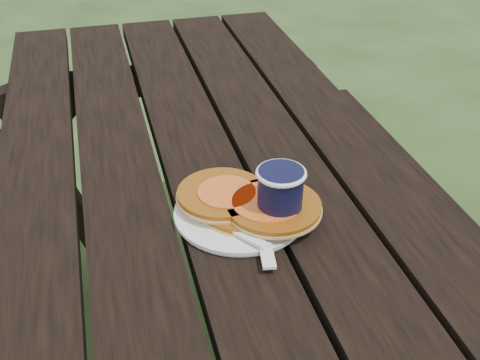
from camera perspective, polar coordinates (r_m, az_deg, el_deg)
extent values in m
cube|color=black|center=(1.09, -2.93, -0.93)|extent=(0.75, 1.80, 0.04)
cube|color=black|center=(1.46, 19.38, -7.52)|extent=(0.25, 1.80, 0.04)
cylinder|color=white|center=(0.99, 0.02, -3.16)|extent=(0.27, 0.27, 0.01)
cylinder|color=#A15612|center=(0.98, 0.62, -2.53)|extent=(0.15, 0.15, 0.01)
cylinder|color=#A15612|center=(0.99, -1.76, -1.33)|extent=(0.15, 0.15, 0.01)
cylinder|color=#A15612|center=(0.96, 3.23, -2.53)|extent=(0.15, 0.15, 0.01)
cylinder|color=#C7581C|center=(0.96, 2.58, -2.03)|extent=(0.11, 0.11, 0.00)
ellipsoid|color=#F4E59E|center=(0.96, 3.52, -2.00)|extent=(0.03, 0.03, 0.02)
cube|color=white|center=(0.94, 2.10, -4.75)|extent=(0.05, 0.18, 0.00)
cylinder|color=black|center=(0.95, 3.82, -1.66)|extent=(0.07, 0.07, 0.10)
torus|color=white|center=(0.92, 3.93, 0.66)|extent=(0.08, 0.08, 0.01)
cylinder|color=black|center=(0.92, 3.92, 0.55)|extent=(0.06, 0.06, 0.01)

